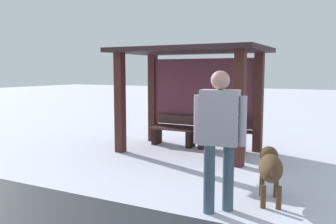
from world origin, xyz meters
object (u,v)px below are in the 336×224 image
bench_left_inside (174,132)px  dog (270,167)px  person_walking (220,129)px  bus_shelter (193,75)px  bench_center_inside (222,135)px

bench_left_inside → dog: (2.82, -2.71, 0.15)m
person_walking → bus_shelter: bearing=118.9°
bus_shelter → person_walking: (1.74, -3.15, -0.63)m
bus_shelter → person_walking: bus_shelter is taller
dog → bench_left_inside: bearing=136.2°
bench_center_inside → person_walking: person_walking is taller
person_walking → bench_center_inside: bearing=108.5°
bench_left_inside → bench_center_inside: bearing=-0.1°
bench_left_inside → bench_center_inside: size_ratio=1.00×
person_walking → dog: bearing=55.0°
bench_left_inside → person_walking: bearing=-55.5°
bench_center_inside → bench_left_inside: bearing=179.9°
bench_left_inside → person_walking: 4.19m
bus_shelter → dog: 3.53m
bus_shelter → bench_left_inside: bearing=157.1°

